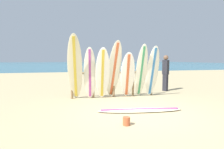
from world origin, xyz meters
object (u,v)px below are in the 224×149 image
object	(u,v)px
surfboard_leaning_far_right	(152,72)
surfboard_lying_on_sand	(140,110)
surfboard_leaning_center_right	(128,75)
surfboard_leaning_left	(90,73)
surfboard_leaning_center_left	(102,74)
small_boat_offshore	(125,66)
surfboard_rack	(114,80)
surfboard_leaning_center	(114,70)
beachgoer_standing	(166,71)
sand_bucket	(126,121)
surfboard_leaning_right	(141,71)
surfboard_leaning_far_left	(75,68)

from	to	relation	value
surfboard_leaning_far_right	surfboard_lying_on_sand	distance (m)	2.54
surfboard_leaning_center_right	surfboard_leaning_left	bearing A→B (deg)	176.56
surfboard_leaning_left	surfboard_leaning_center_left	world-z (taller)	surfboard_leaning_left
surfboard_leaning_left	surfboard_leaning_center_right	bearing A→B (deg)	-3.44
small_boat_offshore	surfboard_leaning_center_left	bearing A→B (deg)	-108.83
surfboard_lying_on_sand	surfboard_rack	bearing A→B (deg)	96.74
surfboard_leaning_center_right	small_boat_offshore	bearing A→B (deg)	73.28
surfboard_leaning_center	beachgoer_standing	bearing A→B (deg)	20.93
surfboard_lying_on_sand	sand_bucket	world-z (taller)	sand_bucket
surfboard_leaning_center_right	surfboard_leaning_far_right	world-z (taller)	surfboard_leaning_far_right
surfboard_rack	surfboard_leaning_center_right	distance (m)	0.65
surfboard_leaning_left	small_boat_offshore	distance (m)	26.43
surfboard_leaning_right	surfboard_leaning_far_right	bearing A→B (deg)	0.40
surfboard_leaning_far_left	surfboard_leaning_right	distance (m)	2.67
surfboard_leaning_center_right	surfboard_lying_on_sand	xyz separation A→B (m)	(-0.22, -1.92, -0.89)
surfboard_lying_on_sand	small_boat_offshore	xyz separation A→B (m)	(7.71, 26.85, 0.22)
beachgoer_standing	surfboard_rack	bearing A→B (deg)	-164.28
surfboard_rack	surfboard_leaning_far_left	distance (m)	1.72
small_boat_offshore	surfboard_leaning_far_right	bearing A→B (deg)	-104.41
surfboard_leaning_far_left	surfboard_leaning_far_right	distance (m)	3.17
surfboard_leaning_center	sand_bucket	xyz separation A→B (m)	(-0.43, -3.03, -1.05)
surfboard_leaning_center	small_boat_offshore	xyz separation A→B (m)	(8.03, 24.87, -0.89)
small_boat_offshore	surfboard_lying_on_sand	bearing A→B (deg)	-106.01
surfboard_rack	surfboard_leaning_far_left	world-z (taller)	surfboard_leaning_far_left
sand_bucket	surfboard_leaning_left	bearing A→B (deg)	99.77
surfboard_rack	surfboard_leaning_center_left	distance (m)	0.77
surfboard_leaning_center_right	surfboard_leaning_far_right	xyz separation A→B (m)	(1.08, 0.00, 0.13)
beachgoer_standing	sand_bucket	world-z (taller)	beachgoer_standing
beachgoer_standing	sand_bucket	bearing A→B (deg)	-128.76
surfboard_leaning_far_right	surfboard_rack	bearing A→B (deg)	167.01
surfboard_leaning_center_left	surfboard_leaning_center	xyz separation A→B (m)	(0.49, 0.14, 0.14)
surfboard_lying_on_sand	surfboard_leaning_far_left	bearing A→B (deg)	134.31
surfboard_lying_on_sand	surfboard_leaning_left	bearing A→B (deg)	122.64
surfboard_lying_on_sand	surfboard_leaning_far_right	bearing A→B (deg)	55.97
surfboard_leaning_center_left	sand_bucket	xyz separation A→B (m)	(0.06, -2.89, -0.91)
surfboard_leaning_center	small_boat_offshore	size ratio (longest dim) A/B	0.96
surfboard_rack	surfboard_leaning_left	distance (m)	1.10
surfboard_leaning_center_right	surfboard_leaning_right	size ratio (longest dim) A/B	0.85
sand_bucket	surfboard_leaning_center	bearing A→B (deg)	81.86
surfboard_leaning_left	surfboard_leaning_far_right	bearing A→B (deg)	-1.91
surfboard_leaning_center	surfboard_leaning_right	bearing A→B (deg)	-2.97
sand_bucket	small_boat_offshore	bearing A→B (deg)	73.12
surfboard_leaning_center	surfboard_leaning_center_right	bearing A→B (deg)	-6.23
surfboard_rack	surfboard_leaning_center	bearing A→B (deg)	-100.59
surfboard_leaning_left	beachgoer_standing	distance (m)	3.99
surfboard_leaning_left	surfboard_leaning_right	world-z (taller)	surfboard_leaning_right
surfboard_leaning_center_right	beachgoer_standing	distance (m)	2.61
surfboard_leaning_far_left	surfboard_lying_on_sand	xyz separation A→B (m)	(1.86, -1.91, -1.21)
surfboard_rack	sand_bucket	distance (m)	3.43
surfboard_leaning_center_right	beachgoer_standing	world-z (taller)	surfboard_leaning_center_right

